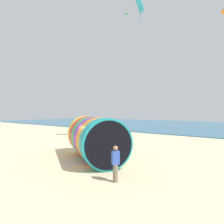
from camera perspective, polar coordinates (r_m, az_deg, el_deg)
ground_plane at (r=13.25m, az=-4.96°, el=-14.61°), size 120.00×120.00×0.00m
sea at (r=48.08m, az=27.13°, el=-3.70°), size 120.00×40.00×0.10m
giant_inflatable_tube at (r=14.14m, az=-4.95°, el=-7.45°), size 6.78×5.84×3.00m
kite_handler at (r=9.86m, az=1.00°, el=-14.47°), size 0.37×0.42×1.75m
kite_green_parafoil at (r=35.61m, az=4.16°, el=26.26°), size 0.73×0.69×0.39m
kite_cyan_diamond at (r=25.24m, az=7.91°, el=28.13°), size 1.30×1.24×2.77m
bystander_near_water at (r=25.77m, az=-10.02°, el=-5.31°), size 0.30×0.40×1.71m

